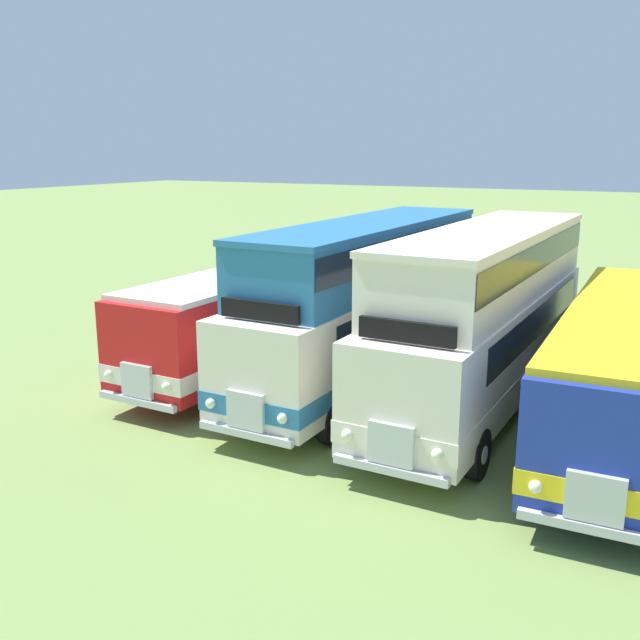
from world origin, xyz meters
The scene contains 4 objects.
bus_first_in_row centered at (-13.31, 0.29, 1.75)m, with size 2.76×10.53×2.99m.
bus_second_in_row centered at (-9.98, 0.38, 2.48)m, with size 2.74×11.43×4.49m.
bus_third_in_row centered at (-6.65, 0.24, 2.48)m, with size 2.75×11.53×4.49m.
bus_fourth_in_row centered at (-3.33, -0.19, 1.76)m, with size 2.90×11.72×2.99m.
Camera 1 is at (-2.14, -16.97, 6.39)m, focal length 40.15 mm.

